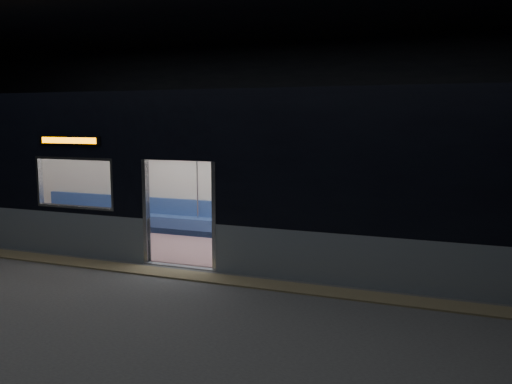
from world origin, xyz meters
The scene contains 7 objects.
station_floor centered at (0.00, 0.00, -0.01)m, with size 24.00×14.00×0.01m, color #47494C.
station_envelope centered at (0.00, 0.00, 3.66)m, with size 24.00×14.00×5.00m.
tactile_strip centered at (0.00, 0.55, 0.01)m, with size 22.80×0.50×0.03m, color #8C7F59.
metro_car centered at (0.00, 2.54, 1.85)m, with size 18.00×3.04×3.35m.
passenger centered at (4.76, 3.55, 0.79)m, with size 0.40×0.68×1.35m.
handbag centered at (4.77, 3.33, 0.67)m, with size 0.26×0.22×0.13m, color black.
transit_map centered at (3.08, 3.85, 1.49)m, with size 1.06×0.03×0.69m, color white.
Camera 1 is at (5.00, -7.84, 2.83)m, focal length 38.00 mm.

